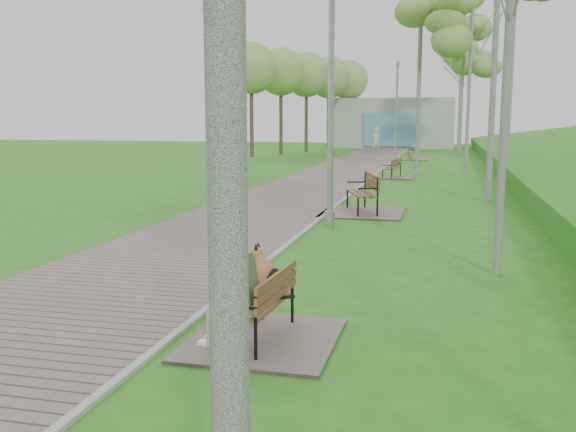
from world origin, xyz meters
name	(u,v)px	position (x,y,z in m)	size (l,w,h in m)	color
walkway	(321,181)	(-1.75, 21.50, 0.02)	(3.50, 67.00, 0.04)	#70615B
kerb	(366,182)	(0.00, 21.50, 0.03)	(0.10, 67.00, 0.05)	#999993
building_north	(392,123)	(-1.50, 50.97, 1.99)	(10.00, 5.20, 4.00)	#9E9E99
bench_main	(254,308)	(0.92, 3.59, 0.39)	(1.61, 1.79, 1.41)	#70615B
bench_second	(362,204)	(0.84, 13.52, 0.24)	(2.07, 2.30, 1.27)	#70615B
bench_third	(392,174)	(0.79, 23.61, 0.18)	(1.58, 1.76, 0.97)	#70615B
bench_far	(413,156)	(1.08, 35.48, 0.19)	(1.70, 1.89, 1.04)	#70615B
lamp_post_second	(331,104)	(0.39, 11.35, 2.77)	(0.23, 0.23, 5.93)	#999CA1
lamp_post_third	(396,117)	(0.36, 30.99, 2.47)	(0.20, 0.20, 5.30)	#999CA1
pedestrian_near	(376,141)	(-1.58, 39.80, 0.91)	(0.66, 0.44, 1.82)	silver
birch_far_b	(471,39)	(3.74, 24.38, 5.55)	(2.36, 2.36, 7.07)	silver
birch_distant_a	(462,52)	(3.66, 39.73, 6.55)	(2.72, 2.72, 8.34)	silver
birch_distant_b	(465,12)	(3.78, 40.67, 9.09)	(2.87, 2.87, 11.57)	silver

